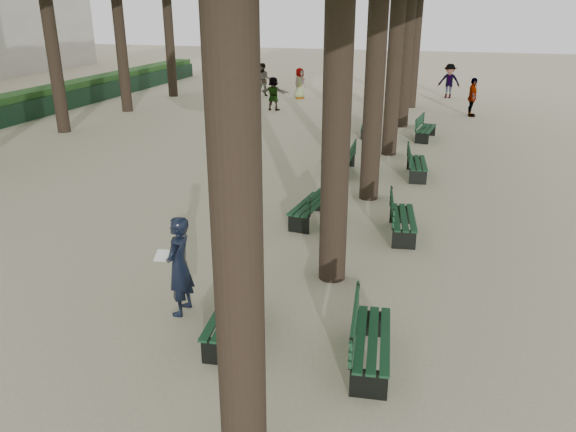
# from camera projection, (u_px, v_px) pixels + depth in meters

# --- Properties ---
(ground) EXTENTS (120.00, 120.00, 0.00)m
(ground) POSITION_uv_depth(u_px,v_px,m) (199.00, 350.00, 8.76)
(ground) COLOR tan
(ground) RESTS_ON ground
(bench_left_0) EXTENTS (0.76, 1.85, 0.92)m
(bench_left_0) POSITION_uv_depth(u_px,v_px,m) (232.00, 321.00, 9.03)
(bench_left_0) COLOR black
(bench_left_0) RESTS_ON ground
(bench_left_1) EXTENTS (0.77, 1.85, 0.92)m
(bench_left_1) POSITION_uv_depth(u_px,v_px,m) (310.00, 211.00, 13.79)
(bench_left_1) COLOR black
(bench_left_1) RESTS_ON ground
(bench_left_2) EXTENTS (0.64, 1.82, 0.92)m
(bench_left_2) POSITION_uv_depth(u_px,v_px,m) (343.00, 165.00, 17.76)
(bench_left_2) COLOR black
(bench_left_2) RESTS_ON ground
(bench_left_3) EXTENTS (0.71, 1.84, 0.92)m
(bench_left_3) POSITION_uv_depth(u_px,v_px,m) (369.00, 129.00, 22.75)
(bench_left_3) COLOR black
(bench_left_3) RESTS_ON ground
(bench_right_0) EXTENTS (0.75, 1.85, 0.92)m
(bench_right_0) POSITION_uv_depth(u_px,v_px,m) (371.00, 349.00, 8.32)
(bench_right_0) COLOR black
(bench_right_0) RESTS_ON ground
(bench_right_1) EXTENTS (0.81, 1.86, 0.92)m
(bench_right_1) POSITION_uv_depth(u_px,v_px,m) (402.00, 224.00, 12.97)
(bench_right_1) COLOR black
(bench_right_1) RESTS_ON ground
(bench_right_2) EXTENTS (0.78, 1.86, 0.92)m
(bench_right_2) POSITION_uv_depth(u_px,v_px,m) (417.00, 168.00, 17.37)
(bench_right_2) COLOR black
(bench_right_2) RESTS_ON ground
(bench_right_3) EXTENTS (0.78, 1.86, 0.92)m
(bench_right_3) POSITION_uv_depth(u_px,v_px,m) (426.00, 133.00, 22.10)
(bench_right_3) COLOR black
(bench_right_3) RESTS_ON ground
(man_with_map) EXTENTS (0.61, 0.71, 1.78)m
(man_with_map) POSITION_uv_depth(u_px,v_px,m) (179.00, 266.00, 9.52)
(man_with_map) COLOR black
(man_with_map) RESTS_ON ground
(pedestrian_d) EXTENTS (0.63, 0.89, 1.68)m
(pedestrian_d) POSITION_uv_depth(u_px,v_px,m) (300.00, 83.00, 31.40)
(pedestrian_d) COLOR #262628
(pedestrian_d) RESTS_ON ground
(pedestrian_a) EXTENTS (0.94, 0.49, 1.85)m
(pedestrian_a) POSITION_uv_depth(u_px,v_px,m) (263.00, 80.00, 32.20)
(pedestrian_a) COLOR #262628
(pedestrian_a) RESTS_ON ground
(pedestrian_e) EXTENTS (1.56, 0.50, 1.65)m
(pedestrian_e) POSITION_uv_depth(u_px,v_px,m) (274.00, 94.00, 27.95)
(pedestrian_e) COLOR #262628
(pedestrian_e) RESTS_ON ground
(pedestrian_b) EXTENTS (1.26, 0.54, 1.89)m
(pedestrian_b) POSITION_uv_depth(u_px,v_px,m) (449.00, 81.00, 31.53)
(pedestrian_b) COLOR #262628
(pedestrian_b) RESTS_ON ground
(pedestrian_c) EXTENTS (0.44, 1.08, 1.80)m
(pedestrian_c) POSITION_uv_depth(u_px,v_px,m) (472.00, 97.00, 26.38)
(pedestrian_c) COLOR #262628
(pedestrian_c) RESTS_ON ground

